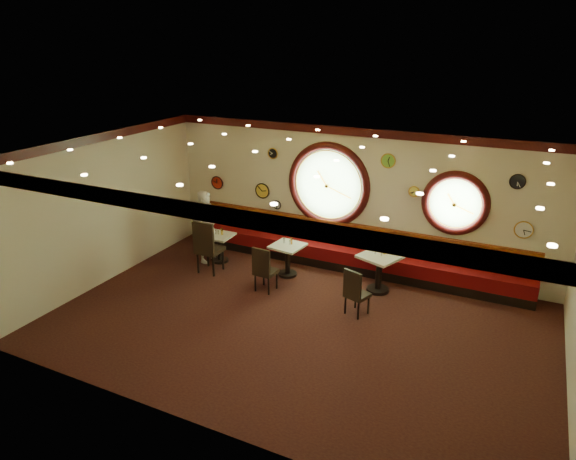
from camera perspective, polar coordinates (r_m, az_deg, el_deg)
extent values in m
cube|color=black|center=(9.71, 0.93, -10.34)|extent=(9.00, 6.00, 0.00)
cube|color=#B78833|center=(8.52, 1.06, 8.44)|extent=(9.00, 6.00, 0.02)
cube|color=beige|center=(11.63, 7.25, 3.48)|extent=(9.00, 0.02, 3.20)
cube|color=beige|center=(6.68, -10.12, -10.35)|extent=(9.00, 0.02, 3.20)
cube|color=beige|center=(11.52, -19.77, 2.22)|extent=(0.02, 6.00, 3.20)
cube|color=#350A09|center=(11.23, 7.52, 10.79)|extent=(9.00, 0.10, 0.18)
cube|color=#350A09|center=(6.08, -10.73, 2.16)|extent=(9.00, 0.10, 0.18)
cube|color=#350A09|center=(11.13, -20.53, 9.58)|extent=(0.10, 6.00, 0.18)
cube|color=black|center=(11.91, 6.49, -3.79)|extent=(8.00, 0.55, 0.20)
cube|color=#58070B|center=(11.81, 6.54, -2.68)|extent=(8.00, 0.55, 0.30)
cube|color=#630907|center=(11.85, 6.98, -0.53)|extent=(8.00, 0.10, 0.55)
cylinder|color=#94D17D|center=(11.75, 4.53, 5.03)|extent=(1.66, 0.02, 1.66)
torus|color=#350A09|center=(11.74, 4.50, 5.01)|extent=(1.98, 0.18, 1.98)
torus|color=gold|center=(11.71, 4.44, 4.98)|extent=(1.61, 0.03, 1.61)
cylinder|color=#94D17D|center=(11.10, 18.09, 2.85)|extent=(1.10, 0.02, 1.10)
torus|color=#350A09|center=(11.09, 18.07, 2.83)|extent=(1.38, 0.18, 1.38)
torus|color=gold|center=(11.06, 18.05, 2.79)|extent=(1.09, 0.03, 1.09)
cylinder|color=black|center=(12.14, -1.68, 8.51)|extent=(0.24, 0.03, 0.24)
cylinder|color=gold|center=(12.51, -2.85, 4.37)|extent=(0.36, 0.03, 0.36)
cylinder|color=silver|center=(12.42, -1.21, 2.82)|extent=(0.20, 0.03, 0.20)
cylinder|color=#F2E150|center=(11.16, 13.84, 4.17)|extent=(0.22, 0.03, 0.22)
cylinder|color=silver|center=(11.10, 24.72, 0.03)|extent=(0.34, 0.03, 0.34)
cylinder|color=#74BA3A|center=(11.14, 11.08, 7.56)|extent=(0.30, 0.03, 0.30)
cylinder|color=red|center=(13.15, -7.86, 5.24)|extent=(0.32, 0.03, 0.32)
cylinder|color=black|center=(10.84, 24.15, 4.94)|extent=(0.28, 0.03, 0.28)
cylinder|color=black|center=(12.32, -7.53, -3.35)|extent=(0.39, 0.39, 0.05)
cylinder|color=black|center=(12.20, -7.59, -2.03)|extent=(0.11, 0.11, 0.61)
cube|color=silver|center=(12.08, -7.67, -0.63)|extent=(0.63, 0.63, 0.04)
cylinder|color=black|center=(11.54, -0.05, -4.89)|extent=(0.42, 0.42, 0.06)
cylinder|color=black|center=(11.40, -0.05, -3.39)|extent=(0.11, 0.11, 0.66)
cube|color=silver|center=(11.26, -0.05, -1.78)|extent=(0.74, 0.74, 0.05)
cylinder|color=black|center=(11.01, 9.94, -6.53)|extent=(0.46, 0.46, 0.06)
cylinder|color=black|center=(10.85, 10.06, -4.79)|extent=(0.13, 0.13, 0.74)
cube|color=silver|center=(10.69, 10.18, -2.93)|extent=(0.95, 0.95, 0.05)
cube|color=black|center=(11.66, -8.67, -2.20)|extent=(0.53, 0.53, 0.09)
cube|color=black|center=(11.34, -9.39, -0.82)|extent=(0.52, 0.08, 0.68)
cube|color=black|center=(10.73, -2.46, -4.66)|extent=(0.44, 0.44, 0.07)
cube|color=black|center=(10.47, -3.01, -3.51)|extent=(0.42, 0.08, 0.54)
cube|color=black|center=(9.93, 7.72, -7.17)|extent=(0.51, 0.51, 0.07)
cube|color=black|center=(9.67, 7.17, -5.97)|extent=(0.39, 0.18, 0.52)
cylinder|color=silver|center=(12.13, -8.05, -0.23)|extent=(0.03, 0.03, 0.09)
cylinder|color=silver|center=(11.33, -0.45, -1.19)|extent=(0.04, 0.04, 0.11)
cylinder|color=silver|center=(10.71, 9.68, -2.43)|extent=(0.03, 0.03, 0.09)
cylinder|color=silver|center=(12.10, -7.75, -0.28)|extent=(0.03, 0.03, 0.09)
cylinder|color=silver|center=(11.23, 0.19, -1.43)|extent=(0.04, 0.04, 0.11)
cylinder|color=silver|center=(10.64, 10.35, -2.64)|extent=(0.03, 0.03, 0.09)
cylinder|color=gold|center=(12.05, -7.36, -0.16)|extent=(0.05, 0.05, 0.16)
cylinder|color=#C47F2E|center=(11.27, 0.38, -1.23)|extent=(0.05, 0.05, 0.15)
cylinder|color=yellow|center=(10.73, 10.66, -2.24)|extent=(0.05, 0.05, 0.16)
imported|color=silver|center=(12.09, -8.97, 0.37)|extent=(0.50, 0.68, 1.72)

